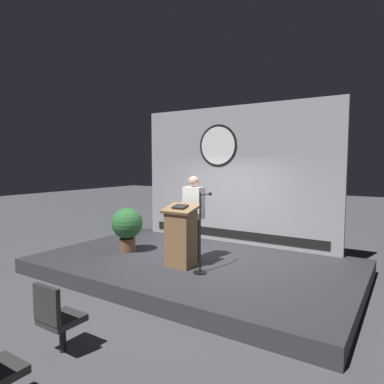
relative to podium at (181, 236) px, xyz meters
name	(u,v)px	position (x,y,z in m)	size (l,w,h in m)	color
ground_plane	(194,273)	(-0.03, 0.54, -0.89)	(40.00, 40.00, 0.00)	#4C4C51
stage_platform	(194,266)	(-0.03, 0.54, -0.74)	(6.40, 4.00, 0.30)	#333338
banner_display	(234,175)	(-0.04, 2.38, 1.11)	(5.19, 0.12, 3.40)	#9E9EA3
podium	(181,236)	(0.00, 0.00, 0.00)	(0.64, 0.50, 1.22)	olive
speaker_person	(194,218)	(-0.01, 0.48, 0.30)	(0.40, 0.26, 1.74)	black
microphone_stand	(201,245)	(0.53, -0.10, -0.07)	(0.24, 0.52, 1.48)	black
potted_plant	(127,225)	(-1.66, 0.27, 0.01)	(0.70, 0.70, 1.00)	brown
audience_chair_left	(56,315)	(0.20, -2.91, -0.40)	(0.44, 0.45, 0.89)	black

